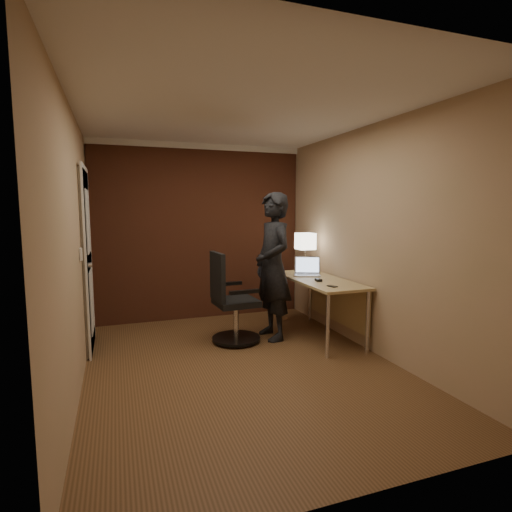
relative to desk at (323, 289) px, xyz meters
name	(u,v)px	position (x,y,z in m)	size (l,w,h in m)	color
room	(187,226)	(-1.53, 0.95, 0.77)	(4.00, 4.00, 4.00)	brown
desk	(323,289)	(0.00, 0.00, 0.00)	(0.60, 1.50, 0.73)	tan
desk_lamp	(305,242)	(-0.01, 0.50, 0.55)	(0.22, 0.22, 0.54)	silver
laptop	(307,270)	(-0.07, 0.31, 0.19)	(0.41, 0.37, 0.23)	silver
mouse	(318,280)	(-0.15, -0.16, 0.14)	(0.06, 0.10, 0.03)	black
phone	(332,286)	(-0.17, -0.50, 0.13)	(0.06, 0.12, 0.01)	black
office_chair	(231,304)	(-1.16, 0.13, -0.13)	(0.58, 0.61, 1.06)	black
person	(273,266)	(-0.62, 0.14, 0.29)	(0.65, 0.43, 1.79)	black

